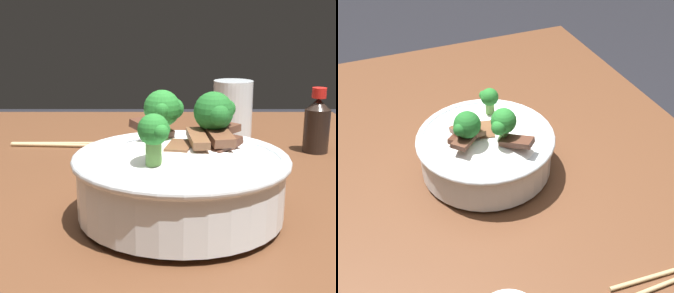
{
  "view_description": "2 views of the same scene",
  "coord_description": "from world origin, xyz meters",
  "views": [
    {
      "loc": [
        0.61,
        0.01,
        1.05
      ],
      "look_at": [
        0.02,
        0.01,
        0.89
      ],
      "focal_mm": 52.74,
      "sensor_mm": 36.0,
      "label": 1
    },
    {
      "loc": [
        -0.56,
        0.24,
        1.38
      ],
      "look_at": [
        0.04,
        -0.01,
        0.88
      ],
      "focal_mm": 48.8,
      "sensor_mm": 36.0,
      "label": 2
    }
  ],
  "objects": [
    {
      "name": "dining_table",
      "position": [
        0.0,
        0.0,
        0.7
      ],
      "size": [
        1.22,
        0.84,
        0.81
      ],
      "color": "#56331E",
      "rests_on": "ground"
    },
    {
      "name": "rice_bowl",
      "position": [
        0.06,
        0.02,
        0.87
      ],
      "size": [
        0.25,
        0.25,
        0.15
      ],
      "color": "silver",
      "rests_on": "dining_table"
    },
    {
      "name": "drinking_glass",
      "position": [
        -0.31,
        0.13,
        0.87
      ],
      "size": [
        0.07,
        0.07,
        0.12
      ],
      "color": "white",
      "rests_on": "dining_table"
    },
    {
      "name": "chopsticks_pair",
      "position": [
        -0.27,
        -0.17,
        0.82
      ],
      "size": [
        0.03,
        0.24,
        0.01
      ],
      "color": "tan",
      "rests_on": "dining_table"
    },
    {
      "name": "soy_sauce_bottle",
      "position": [
        -0.24,
        0.27,
        0.86
      ],
      "size": [
        0.04,
        0.04,
        0.12
      ],
      "color": "black",
      "rests_on": "dining_table"
    }
  ]
}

